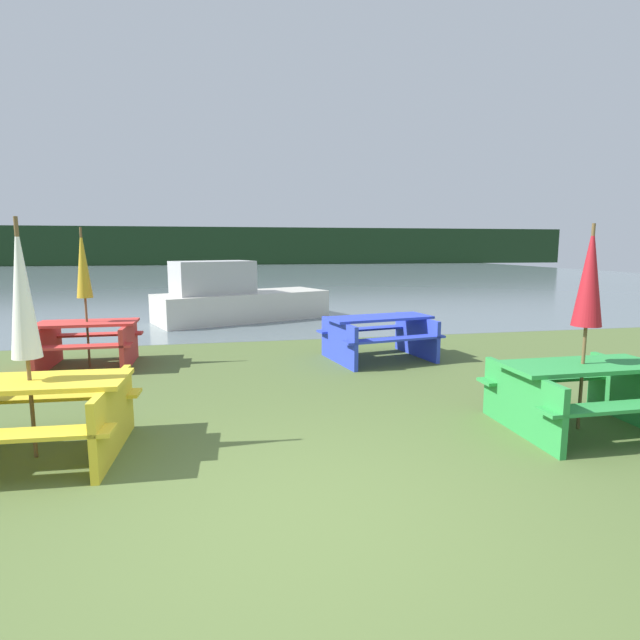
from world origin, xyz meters
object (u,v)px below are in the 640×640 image
Objects in this scene: picnic_table_red at (88,340)px; boat at (235,299)px; picnic_table_green at (581,390)px; umbrella_crimson at (590,277)px; umbrella_white at (22,290)px; picnic_table_blue at (379,333)px; picnic_table_yellow at (32,411)px; umbrella_gold at (83,264)px.

picnic_table_red is 0.32× the size of boat.
picnic_table_green is 0.77× the size of umbrella_crimson.
picnic_table_red is 3.90m from umbrella_white.
umbrella_white reaches higher than umbrella_crimson.
picnic_table_blue is (-1.09, 3.68, 0.02)m from picnic_table_green.
picnic_table_blue is at bearing -4.44° from picnic_table_red.
picnic_table_yellow is 5.56m from picnic_table_blue.
picnic_table_red is at bearing 145.73° from picnic_table_green.
umbrella_crimson is at bearing 0.00° from picnic_table_green.
picnic_table_red is at bearing 96.23° from umbrella_white.
umbrella_white is at bearing 176.46° from umbrella_crimson.
umbrella_crimson is at bearing -90.26° from boat.
picnic_table_red is 7.30m from umbrella_crimson.
picnic_table_green is 0.84× the size of picnic_table_blue.
umbrella_white reaches higher than picnic_table_blue.
picnic_table_green is 0.36× the size of boat.
picnic_table_blue is at bearing 106.52° from picnic_table_green.
umbrella_crimson reaches higher than picnic_table_green.
picnic_table_red is at bearing 96.23° from picnic_table_yellow.
boat is at bearing 114.28° from picnic_table_blue.
picnic_table_green is at bearing -34.27° from picnic_table_red.
umbrella_white is (-4.45, -3.33, 1.12)m from picnic_table_blue.
picnic_table_red is 5.43m from boat.
picnic_table_yellow is at bearing -143.19° from picnic_table_blue.
picnic_table_green is at bearing -73.48° from picnic_table_blue.
picnic_table_yellow is at bearing 176.46° from picnic_table_green.
picnic_table_blue reaches higher than picnic_table_green.
picnic_table_green is at bearing -3.54° from umbrella_white.
boat is (-3.43, 8.86, -1.08)m from umbrella_crimson.
picnic_table_yellow is 3.93m from umbrella_gold.
picnic_table_yellow is 0.87× the size of picnic_table_blue.
picnic_table_blue is at bearing 106.52° from umbrella_crimson.
umbrella_white is 1.01× the size of umbrella_crimson.
picnic_table_yellow is 1.13m from umbrella_white.
picnic_table_yellow is at bearing -83.77° from umbrella_gold.
umbrella_white is at bearing -143.19° from picnic_table_blue.
umbrella_crimson is (5.95, -4.05, 1.21)m from picnic_table_red.
picnic_table_red is at bearing 175.56° from picnic_table_blue.
picnic_table_red is (-4.86, 0.38, -0.01)m from picnic_table_blue.
umbrella_white reaches higher than boat.
picnic_table_red is 1.24m from umbrella_gold.
picnic_table_red is 0.70× the size of umbrella_crimson.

